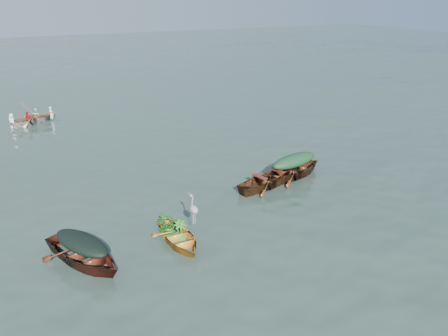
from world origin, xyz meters
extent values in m
plane|color=#30443A|center=(0.00, 0.00, 0.00)|extent=(140.00, 140.00, 0.00)
imported|color=orange|center=(-3.13, -2.42, 0.00)|extent=(1.31, 2.82, 0.72)
imported|color=#571E14|center=(-5.81, -2.16, 0.00)|extent=(2.84, 3.96, 0.93)
imported|color=#542013|center=(2.84, 0.08, 0.00)|extent=(4.37, 2.10, 0.97)
imported|color=#4E2813|center=(1.46, -0.19, 0.00)|extent=(4.09, 2.09, 0.88)
imported|color=silver|center=(-5.63, 13.23, 0.00)|extent=(3.63, 2.45, 0.79)
ellipsoid|color=black|center=(-5.81, -2.16, 0.67)|extent=(1.56, 2.18, 0.40)
ellipsoid|color=#193E20|center=(2.84, 0.08, 0.74)|extent=(2.40, 1.15, 0.52)
imported|color=#1A5F19|center=(-3.12, -1.87, 0.66)|extent=(0.73, 0.93, 0.60)
imported|color=silver|center=(-5.63, 13.23, 0.78)|extent=(2.63, 1.90, 0.76)
camera|label=1|loc=(-7.11, -12.93, 6.89)|focal=35.00mm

